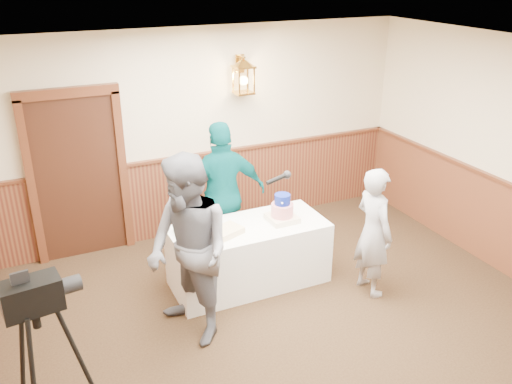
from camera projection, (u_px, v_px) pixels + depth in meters
The scene contains 9 objects.
room_shell at pixel (307, 217), 4.65m from camera, with size 6.02×7.02×2.81m.
display_table at pixel (249, 254), 6.34m from camera, with size 1.80×0.80×0.75m, color white.
tiered_cake at pixel (282, 211), 6.26m from camera, with size 0.33×0.33×0.33m.
sheet_cake_yellow at pixel (227, 231), 6.00m from camera, with size 0.33×0.25×0.07m, color #DEBE85.
sheet_cake_green at pixel (188, 230), 6.02m from camera, with size 0.27×0.21×0.06m, color #95C389.
interviewer at pixel (189, 251), 5.21m from camera, with size 1.64×1.09×1.94m.
baker at pixel (373, 232), 6.04m from camera, with size 0.55×0.36×1.51m, color #A09EA5.
assistant_p at pixel (223, 195), 6.59m from camera, with size 1.07×0.45×1.83m, color #055255.
tv_camera_rig at pixel (49, 384), 3.93m from camera, with size 0.63×0.58×1.59m.
Camera 1 is at (-2.21, -3.16, 3.55)m, focal length 38.00 mm.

